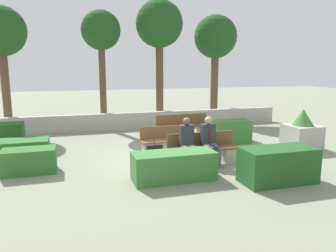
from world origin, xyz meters
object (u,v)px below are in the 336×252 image
at_px(bench_left_side, 167,144).
at_px(suitcase, 154,157).
at_px(bench_right_side, 183,128).
at_px(person_seated_man, 210,139).
at_px(planter_corner_left, 302,132).
at_px(bench_front, 203,152).
at_px(tree_center_right, 159,26).
at_px(tree_center_left, 101,34).
at_px(tree_rightmost, 215,39).
at_px(tree_leftmost, 1,33).
at_px(person_seated_woman, 188,140).

relative_size(bench_left_side, suitcase, 1.88).
distance_m(bench_right_side, suitcase, 4.19).
distance_m(person_seated_man, planter_corner_left, 3.78).
distance_m(bench_front, tree_center_right, 7.63).
xyz_separation_m(tree_center_left, tree_rightmost, (5.70, 0.81, -0.03)).
xyz_separation_m(person_seated_man, suitcase, (-1.57, 0.04, -0.41)).
bearing_deg(bench_front, planter_corner_left, 9.60).
bearing_deg(tree_center_right, bench_front, -94.49).
height_order(bench_front, bench_left_side, same).
xyz_separation_m(tree_leftmost, tree_center_left, (3.95, -0.51, 0.06)).
xyz_separation_m(tree_leftmost, tree_center_right, (6.55, -0.46, 0.44)).
bearing_deg(bench_front, tree_leftmost, 131.40).
bearing_deg(person_seated_man, bench_front, 131.68).
height_order(person_seated_woman, tree_center_left, tree_center_left).
bearing_deg(bench_front, tree_rightmost, 63.22).
relative_size(bench_front, person_seated_woman, 1.49).
bearing_deg(tree_center_right, person_seated_man, -93.29).
distance_m(bench_front, person_seated_man, 0.45).
xyz_separation_m(planter_corner_left, tree_leftmost, (-9.86, 6.21, 3.47)).
bearing_deg(person_seated_woman, bench_left_side, 96.75).
relative_size(person_seated_woman, suitcase, 1.54).
xyz_separation_m(bench_right_side, tree_center_right, (-0.15, 2.87, 4.13)).
bearing_deg(person_seated_man, tree_leftmost, 131.41).
height_order(bench_front, bench_right_side, same).
relative_size(bench_front, tree_rightmost, 0.38).
bearing_deg(person_seated_woman, bench_right_side, 72.33).
height_order(bench_right_side, tree_leftmost, tree_leftmost).
bearing_deg(tree_rightmost, person_seated_man, -115.52).
distance_m(bench_left_side, planter_corner_left, 4.54).
height_order(bench_front, tree_center_left, tree_center_left).
distance_m(planter_corner_left, suitcase, 5.32).
height_order(tree_center_left, tree_rightmost, tree_rightmost).
bearing_deg(suitcase, bench_right_side, 59.91).
relative_size(bench_front, tree_center_left, 0.39).
relative_size(bench_front, person_seated_man, 1.48).
bearing_deg(bench_left_side, tree_center_left, 106.36).
bearing_deg(tree_leftmost, person_seated_woman, -51.68).
bearing_deg(tree_leftmost, suitcase, -56.52).
bearing_deg(suitcase, tree_center_left, 95.72).
bearing_deg(suitcase, planter_corner_left, 8.04).
distance_m(bench_front, planter_corner_left, 3.88).
bearing_deg(person_seated_man, suitcase, 178.41).
xyz_separation_m(bench_front, person_seated_woman, (-0.51, -0.14, 0.40)).
height_order(bench_left_side, tree_rightmost, tree_rightmost).
relative_size(tree_leftmost, tree_center_right, 0.91).
relative_size(bench_right_side, tree_rightmost, 0.40).
xyz_separation_m(bench_front, suitcase, (-1.45, -0.10, -0.00)).
bearing_deg(suitcase, tree_leftmost, 123.48).
xyz_separation_m(bench_left_side, bench_right_side, (1.34, 2.27, 0.02)).
xyz_separation_m(person_seated_woman, tree_rightmost, (4.12, 7.29, 3.31)).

